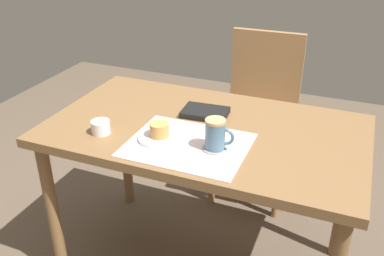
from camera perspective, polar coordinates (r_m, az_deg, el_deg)
name	(u,v)px	position (r m, az deg, el deg)	size (l,w,h in m)	color
dining_table	(205,145)	(1.68, 1.71, -2.32)	(1.21, 0.70, 0.71)	brown
wooden_chair	(259,109)	(2.34, 8.92, 2.48)	(0.43, 0.43, 0.88)	#997047
placemat	(188,145)	(1.51, -0.57, -2.27)	(0.42, 0.34, 0.00)	silver
pastry_plate	(160,137)	(1.54, -4.33, -1.26)	(0.16, 0.16, 0.01)	white
pastry	(159,130)	(1.53, -4.37, -0.23)	(0.07, 0.07, 0.05)	tan
coffee_coaster	(215,148)	(1.48, 3.05, -2.73)	(0.09, 0.09, 0.01)	#99999E
coffee_mug	(216,134)	(1.45, 3.21, -0.82)	(0.10, 0.07, 0.11)	slate
sugar_bowl	(101,127)	(1.61, -12.08, 0.12)	(0.07, 0.07, 0.05)	white
small_book	(205,112)	(1.72, 1.76, 2.08)	(0.18, 0.12, 0.02)	black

